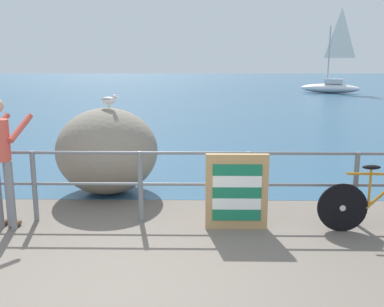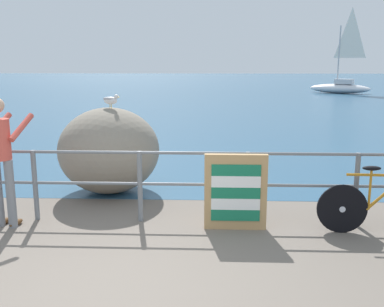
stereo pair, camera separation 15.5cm
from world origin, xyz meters
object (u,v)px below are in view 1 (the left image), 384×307
object	(u,v)px
breakwater_boulder_main	(107,151)
sailboat	(331,84)
seagull	(109,100)
person_at_railing	(1,157)
folded_deckchair_stack	(237,192)

from	to	relation	value
breakwater_boulder_main	sailboat	world-z (taller)	sailboat
breakwater_boulder_main	sailboat	size ratio (longest dim) A/B	0.28
sailboat	breakwater_boulder_main	bearing A→B (deg)	94.44
breakwater_boulder_main	seagull	distance (m)	0.88
seagull	person_at_railing	bearing A→B (deg)	-101.78
person_at_railing	seagull	distance (m)	2.10
breakwater_boulder_main	person_at_railing	bearing A→B (deg)	-121.75
folded_deckchair_stack	breakwater_boulder_main	size ratio (longest dim) A/B	0.60
person_at_railing	folded_deckchair_stack	bearing A→B (deg)	-77.28
person_at_railing	seagull	xyz separation A→B (m)	(1.13, 1.66, 0.63)
person_at_railing	sailboat	distance (m)	30.39
seagull	sailboat	world-z (taller)	sailboat
person_at_railing	breakwater_boulder_main	world-z (taller)	person_at_railing
folded_deckchair_stack	seagull	size ratio (longest dim) A/B	3.08
folded_deckchair_stack	person_at_railing	bearing A→B (deg)	-179.54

